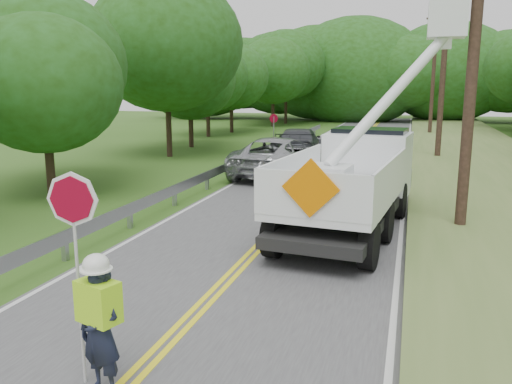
# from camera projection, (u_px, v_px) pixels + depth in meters

# --- Properties ---
(ground) EXTENTS (140.00, 140.00, 0.00)m
(ground) POSITION_uv_depth(u_px,v_px,m) (137.00, 375.00, 7.48)
(ground) COLOR #2E5817
(ground) RESTS_ON ground
(road) EXTENTS (7.20, 96.00, 0.03)m
(road) POSITION_uv_depth(u_px,v_px,m) (314.00, 190.00, 20.63)
(road) COLOR #49494B
(road) RESTS_ON ground
(guardrail) EXTENTS (0.18, 48.00, 0.77)m
(guardrail) POSITION_uv_depth(u_px,v_px,m) (225.00, 169.00, 22.49)
(guardrail) COLOR #919398
(guardrail) RESTS_ON ground
(utility_poles) EXTENTS (1.60, 43.30, 10.00)m
(utility_poles) POSITION_uv_depth(u_px,v_px,m) (453.00, 55.00, 21.02)
(utility_poles) COLOR black
(utility_poles) RESTS_ON ground
(tall_grass_verge) EXTENTS (7.00, 96.00, 0.30)m
(tall_grass_verge) POSITION_uv_depth(u_px,v_px,m) (511.00, 197.00, 18.63)
(tall_grass_verge) COLOR #577134
(tall_grass_verge) RESTS_ON ground
(treeline_left) EXTENTS (10.02, 55.00, 10.12)m
(treeline_left) POSITION_uv_depth(u_px,v_px,m) (206.00, 65.00, 36.19)
(treeline_left) COLOR #332319
(treeline_left) RESTS_ON ground
(treeline_horizon) EXTENTS (56.88, 14.39, 12.51)m
(treeline_horizon) POSITION_uv_depth(u_px,v_px,m) (376.00, 72.00, 59.46)
(treeline_horizon) COLOR #21460F
(treeline_horizon) RESTS_ON ground
(flagger) EXTENTS (1.16, 0.61, 2.96)m
(flagger) POSITION_uv_depth(u_px,v_px,m) (99.00, 320.00, 6.79)
(flagger) COLOR #191E33
(flagger) RESTS_ON road
(bucket_truck) EXTENTS (4.48, 7.94, 7.42)m
(bucket_truck) POSITION_uv_depth(u_px,v_px,m) (362.00, 169.00, 15.36)
(bucket_truck) COLOR black
(bucket_truck) RESTS_ON road
(suv_silver) EXTENTS (3.43, 6.56, 1.76)m
(suv_silver) POSITION_uv_depth(u_px,v_px,m) (279.00, 156.00, 23.72)
(suv_silver) COLOR #A5A8AC
(suv_silver) RESTS_ON road
(suv_darkgrey) EXTENTS (3.12, 6.11, 1.70)m
(suv_darkgrey) POSITION_uv_depth(u_px,v_px,m) (299.00, 143.00, 29.41)
(suv_darkgrey) COLOR #3A3D42
(suv_darkgrey) RESTS_ON road
(stop_sign_permanent) EXTENTS (0.42, 0.36, 2.48)m
(stop_sign_permanent) POSITION_uv_depth(u_px,v_px,m) (274.00, 129.00, 29.75)
(stop_sign_permanent) COLOR #919398
(stop_sign_permanent) RESTS_ON ground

